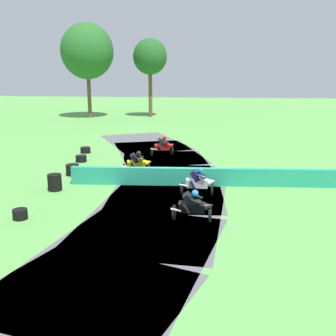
{
  "coord_description": "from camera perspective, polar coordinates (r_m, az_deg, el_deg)",
  "views": [
    {
      "loc": [
        1.89,
        -19.44,
        5.8
      ],
      "look_at": [
        -0.04,
        -0.06,
        0.9
      ],
      "focal_mm": 43.08,
      "sensor_mm": 36.0,
      "label": 1
    }
  ],
  "objects": [
    {
      "name": "motorcycle_chase_white",
      "position": [
        18.56,
        4.35,
        -1.99
      ],
      "size": [
        1.69,
        0.72,
        1.42
      ],
      "color": "black",
      "rests_on": "ground"
    },
    {
      "name": "tire_stack_extra_b",
      "position": [
        28.5,
        -11.6,
        2.5
      ],
      "size": [
        0.68,
        0.68,
        0.4
      ],
      "color": "black",
      "rests_on": "ground"
    },
    {
      "name": "safety_barrier",
      "position": [
        20.73,
        15.19,
        -1.34
      ],
      "size": [
        20.66,
        1.37,
        0.9
      ],
      "primitive_type": "cube",
      "rotation": [
        0.0,
        0.0,
        -1.52
      ],
      "color": "#239375",
      "rests_on": "ground"
    },
    {
      "name": "motorcycle_trailing_yellow",
      "position": [
        22.24,
        -4.31,
        0.69
      ],
      "size": [
        1.69,
        0.94,
        1.43
      ],
      "color": "black",
      "rests_on": "ground"
    },
    {
      "name": "motorcycle_fourth_red",
      "position": [
        26.95,
        -0.69,
        3.12
      ],
      "size": [
        1.72,
        1.17,
        1.43
      ],
      "color": "black",
      "rests_on": "ground"
    },
    {
      "name": "tree_far_left",
      "position": [
        48.31,
        -2.56,
        15.39
      ],
      "size": [
        3.92,
        3.92,
        9.0
      ],
      "color": "brown",
      "rests_on": "ground"
    },
    {
      "name": "motorcycle_lead_black",
      "position": [
        15.47,
        3.64,
        -5.4
      ],
      "size": [
        1.7,
        0.88,
        1.43
      ],
      "color": "black",
      "rests_on": "ground"
    },
    {
      "name": "tire_stack_mid_a",
      "position": [
        16.9,
        -20.2,
        -6.14
      ],
      "size": [
        0.58,
        0.58,
        0.4
      ],
      "color": "black",
      "rests_on": "ground"
    },
    {
      "name": "tire_stack_far",
      "position": [
        22.77,
        -13.36,
        -0.24
      ],
      "size": [
        0.71,
        0.71,
        0.6
      ],
      "color": "black",
      "rests_on": "ground"
    },
    {
      "name": "tree_far_right",
      "position": [
        48.45,
        -11.37,
        15.88
      ],
      "size": [
        5.97,
        5.97,
        10.66
      ],
      "color": "brown",
      "rests_on": "ground"
    },
    {
      "name": "track_asphalt",
      "position": [
        20.46,
        -3.09,
        -2.36
      ],
      "size": [
        10.23,
        33.56,
        0.01
      ],
      "color": "#515156",
      "rests_on": "ground"
    },
    {
      "name": "tire_stack_mid_b",
      "position": [
        20.15,
        -15.74,
        -1.97
      ],
      "size": [
        0.67,
        0.67,
        0.8
      ],
      "color": "black",
      "rests_on": "ground"
    },
    {
      "name": "tire_stack_extra_a",
      "position": [
        25.87,
        -12.18,
        1.3
      ],
      "size": [
        0.68,
        0.68,
        0.4
      ],
      "color": "black",
      "rests_on": "ground"
    },
    {
      "name": "ground_plane",
      "position": [
        20.37,
        0.12,
        -2.42
      ],
      "size": [
        120.0,
        120.0,
        0.0
      ],
      "primitive_type": "plane",
      "color": "#569947"
    }
  ]
}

